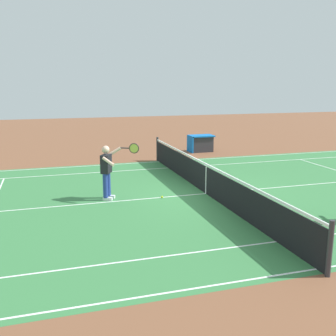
{
  "coord_description": "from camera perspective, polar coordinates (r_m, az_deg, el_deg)",
  "views": [
    {
      "loc": [
        4.75,
        11.31,
        3.46
      ],
      "look_at": [
        1.25,
        -0.1,
        0.9
      ],
      "focal_mm": 42.23,
      "sensor_mm": 36.0,
      "label": 1
    }
  ],
  "objects": [
    {
      "name": "tennis_net",
      "position": [
        12.62,
        5.56,
        -1.55
      ],
      "size": [
        0.1,
        11.7,
        1.08
      ],
      "color": "#2D2D33",
      "rests_on": "ground_plane"
    },
    {
      "name": "ground_plane",
      "position": [
        12.74,
        5.52,
        -3.7
      ],
      "size": [
        60.0,
        60.0,
        0.0
      ],
      "primitive_type": "plane",
      "color": "brown"
    },
    {
      "name": "equipment_cart_tarped",
      "position": [
        20.48,
        4.71,
        3.59
      ],
      "size": [
        1.25,
        0.84,
        0.85
      ],
      "color": "#2D2D33",
      "rests_on": "ground_plane"
    },
    {
      "name": "court_line_markings",
      "position": [
        12.74,
        5.52,
        -3.68
      ],
      "size": [
        23.85,
        11.05,
        0.01
      ],
      "color": "white",
      "rests_on": "ground_plane"
    },
    {
      "name": "tennis_ball",
      "position": [
        12.2,
        -0.87,
        -4.2
      ],
      "size": [
        0.07,
        0.07,
        0.07
      ],
      "primitive_type": "sphere",
      "color": "#CCE01E",
      "rests_on": "ground_plane"
    },
    {
      "name": "tennis_player_near",
      "position": [
        12.01,
        -8.73,
        -0.2
      ],
      "size": [
        1.19,
        0.75,
        1.7
      ],
      "color": "navy",
      "rests_on": "ground_plane"
    },
    {
      "name": "court_slab",
      "position": [
        12.74,
        5.52,
        -3.7
      ],
      "size": [
        24.2,
        11.4,
        0.0
      ],
      "primitive_type": "cube",
      "color": "#387A42",
      "rests_on": "ground_plane"
    }
  ]
}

